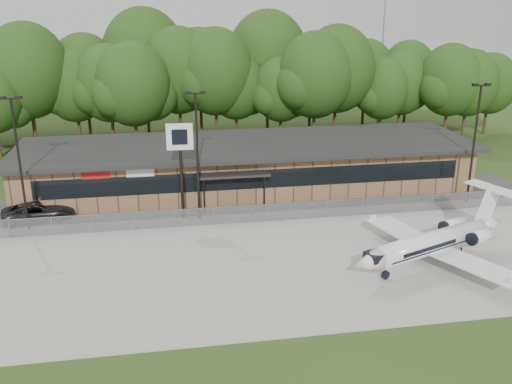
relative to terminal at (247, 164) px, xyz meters
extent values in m
plane|color=#2B4418|center=(0.00, -23.94, -2.18)|extent=(160.00, 160.00, 0.00)
cube|color=#9E9B93|center=(0.00, -15.94, -2.14)|extent=(64.00, 18.00, 0.08)
cube|color=#383835|center=(0.00, -4.44, -2.15)|extent=(50.00, 9.00, 0.06)
cube|color=#895C44|center=(0.00, 0.06, -0.18)|extent=(40.00, 10.00, 4.00)
cube|color=black|center=(0.00, -4.96, 0.12)|extent=(36.00, 0.08, 1.60)
cube|color=black|center=(0.00, -0.44, 1.97)|extent=(41.00, 11.50, 0.30)
cube|color=black|center=(-2.00, -5.54, 0.82)|extent=(6.00, 1.60, 0.20)
cube|color=#A81514|center=(-13.00, -4.99, 1.22)|extent=(2.20, 0.06, 0.70)
cube|color=silver|center=(-9.50, -4.99, 1.22)|extent=(2.20, 0.06, 0.70)
cube|color=gray|center=(0.00, -8.94, -1.43)|extent=(46.00, 0.03, 1.50)
cube|color=gray|center=(0.00, -8.94, -0.68)|extent=(46.00, 0.04, 0.04)
cylinder|color=gray|center=(22.00, 24.06, 10.32)|extent=(0.20, 0.20, 25.00)
cylinder|color=black|center=(-18.00, -7.44, 2.82)|extent=(0.18, 0.18, 10.00)
cube|color=black|center=(-18.00, -7.44, 7.87)|extent=(1.20, 0.12, 0.12)
cube|color=black|center=(-18.55, -7.44, 7.94)|extent=(0.45, 0.30, 0.22)
cube|color=black|center=(-17.45, -7.44, 7.94)|extent=(0.45, 0.30, 0.22)
cylinder|color=black|center=(-5.00, -7.44, 2.82)|extent=(0.18, 0.18, 10.00)
cube|color=black|center=(-5.00, -7.44, 7.87)|extent=(1.20, 0.12, 0.12)
cube|color=black|center=(-5.55, -7.44, 7.94)|extent=(0.45, 0.30, 0.22)
cube|color=black|center=(-4.45, -7.44, 7.94)|extent=(0.45, 0.30, 0.22)
cylinder|color=black|center=(18.00, -7.44, 2.82)|extent=(0.18, 0.18, 10.00)
cube|color=black|center=(18.00, -7.44, 7.87)|extent=(1.20, 0.12, 0.12)
cube|color=black|center=(17.45, -7.44, 7.94)|extent=(0.45, 0.30, 0.22)
cube|color=black|center=(18.55, -7.44, 7.94)|extent=(0.45, 0.30, 0.22)
cylinder|color=white|center=(9.34, -18.31, -0.58)|extent=(9.28, 4.84, 1.50)
cone|color=white|center=(4.11, -20.37, -0.58)|extent=(2.30, 2.09, 1.50)
cone|color=white|center=(14.66, -16.20, -0.44)|extent=(2.47, 2.15, 1.50)
cube|color=white|center=(10.91, -21.01, -1.00)|extent=(3.99, 5.99, 0.11)
cube|color=white|center=(8.64, -15.25, -1.00)|extent=(3.99, 5.99, 0.11)
cylinder|color=white|center=(12.91, -18.16, -0.44)|extent=(2.23, 1.54, 0.84)
cylinder|color=white|center=(12.05, -15.98, -0.44)|extent=(2.23, 1.54, 0.84)
cube|color=white|center=(14.23, -16.38, 0.92)|extent=(2.19, 0.97, 2.82)
cube|color=white|center=(14.75, -16.17, 2.09)|extent=(2.72, 4.46, 0.09)
cube|color=black|center=(4.72, -20.13, -0.32)|extent=(1.29, 1.39, 0.47)
cube|color=black|center=(10.91, -17.69, -1.85)|extent=(1.52, 2.37, 0.66)
cylinder|color=black|center=(5.68, -19.75, -1.85)|extent=(0.73, 0.73, 0.21)
imported|color=#2A2A2C|center=(-17.58, -5.58, -1.42)|extent=(5.79, 3.44, 1.51)
cylinder|color=black|center=(-6.28, -7.14, 1.52)|extent=(0.23, 0.23, 7.38)
cube|color=silver|center=(-6.28, -7.14, 4.56)|extent=(2.04, 0.33, 2.03)
cube|color=black|center=(-6.29, -7.26, 4.56)|extent=(1.20, 0.09, 1.20)
camera|label=1|loc=(-7.69, -49.85, 14.79)|focal=40.00mm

